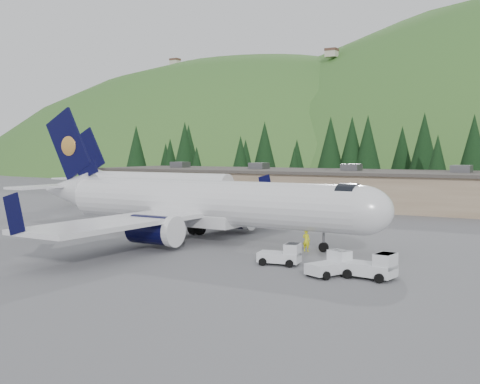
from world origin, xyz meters
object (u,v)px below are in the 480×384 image
Objects in this scene: baggage_tug_a at (283,255)px; terminal_building at (319,187)px; second_airliner at (143,184)px; baggage_tug_c at (332,265)px; airliner at (196,203)px; ramp_worker at (306,241)px; baggage_tug_b at (374,267)px.

terminal_building reaches higher than baggage_tug_a.
baggage_tug_c is at bearing -37.21° from second_airliner.
baggage_tug_a is (35.71, -28.70, -2.63)m from second_airliner.
baggage_tug_c reaches higher than baggage_tug_a.
terminal_building is at bearing 97.47° from airliner.
second_airliner is at bearing 138.91° from airliner.
baggage_tug_a is 6.06m from ramp_worker.
ramp_worker is at bearing -33.07° from second_airliner.
second_airliner is 15.69× the size of ramp_worker.
baggage_tug_c is at bearing -25.89° from airliner.
second_airliner reaches higher than terminal_building.
baggage_tug_b is 2.69m from baggage_tug_c.
baggage_tug_b is (6.98, -1.43, 0.07)m from baggage_tug_a.
second_airliner is at bearing 131.42° from baggage_tug_a.
terminal_building is at bearing -65.62° from ramp_worker.
second_airliner is 8.37× the size of baggage_tug_c.
airliner is at bearing -0.55° from ramp_worker.
terminal_building is at bearing 47.05° from baggage_tug_c.
airliner is at bearing -42.68° from second_airliner.
airliner is 1.36× the size of second_airliner.
terminal_building is (-22.78, 46.13, 1.86)m from baggage_tug_b.
baggage_tug_a is 0.04× the size of terminal_building.
baggage_tug_c is at bearing -166.94° from baggage_tug_b.
ramp_worker reaches higher than baggage_tug_c.
baggage_tug_a is at bearing 92.23° from baggage_tug_c.
baggage_tug_c is at bearing -66.57° from terminal_building.
ramp_worker is at bearing -68.87° from terminal_building.
terminal_building is (-3.91, 37.97, -0.70)m from airliner.
ramp_worker is (34.87, -22.70, -2.45)m from second_airliner.
second_airliner reaches higher than baggage_tug_b.
second_airliner is 0.39× the size of terminal_building.
baggage_tug_b reaches higher than baggage_tug_c.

